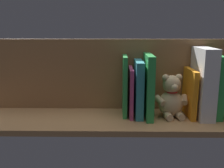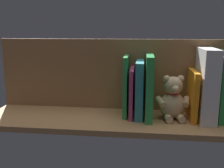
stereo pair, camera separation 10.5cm
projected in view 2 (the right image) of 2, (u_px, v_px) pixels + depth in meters
The scene contains 10 objects.
ground_plane at pixel (112, 120), 108.05cm from camera, with size 104.48×29.91×2.20cm, color #A87A4C.
shelf_back_panel at pixel (115, 74), 116.82cm from camera, with size 104.48×1.50×31.22cm, color #986A40.
book_1 at pixel (219, 88), 103.53cm from camera, with size 2.75×16.40×25.34cm, color green.
dictionary_thick_white at pixel (206, 85), 102.77cm from camera, with size 5.89×18.35×28.30cm, color silver.
book_2 at pixel (192, 95), 105.23cm from camera, with size 2.04×16.56×19.50cm, color orange.
teddy_bear at pixel (173, 100), 105.00cm from camera, with size 14.24×12.28×17.71cm.
book_3 at pixel (149, 87), 105.60cm from camera, with size 2.86×18.56×25.56cm, color green.
book_4 at pixel (139, 89), 107.34cm from camera, with size 3.08×16.46×22.93cm, color teal.
book_5 at pixel (132, 92), 108.36cm from camera, with size 1.47×15.79×19.89cm, color #B23F72.
book_6 at pixel (126, 86), 109.03cm from camera, with size 1.70×13.93×24.78cm, color green.
Camera 2 is at (-12.04, 101.73, 36.29)cm, focal length 42.10 mm.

